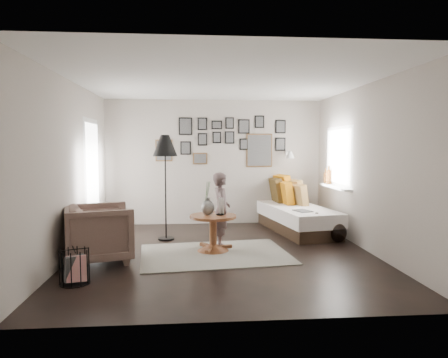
{
  "coord_description": "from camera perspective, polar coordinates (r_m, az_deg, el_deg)",
  "views": [
    {
      "loc": [
        -0.47,
        -5.98,
        1.63
      ],
      "look_at": [
        0.05,
        0.5,
        1.1
      ],
      "focal_mm": 32.0,
      "sensor_mm": 36.0,
      "label": 1
    }
  ],
  "objects": [
    {
      "name": "magazine_on_daybed",
      "position": [
        7.25,
        11.17,
        -4.49
      ],
      "size": [
        0.33,
        0.38,
        0.02
      ],
      "primitive_type": "cube",
      "rotation": [
        0.0,
        0.0,
        0.35
      ],
      "color": "black",
      "rests_on": "daybed"
    },
    {
      "name": "wall_right",
      "position": [
        6.58,
        19.85,
        1.51
      ],
      "size": [
        0.0,
        4.8,
        4.8
      ],
      "primitive_type": "plane",
      "rotation": [
        1.57,
        0.0,
        -1.57
      ],
      "color": "#ABA196",
      "rests_on": "ground"
    },
    {
      "name": "candles",
      "position": [
        6.19,
        -0.56,
        -3.96
      ],
      "size": [
        0.12,
        0.12,
        0.27
      ],
      "color": "black",
      "rests_on": "pedestal_table"
    },
    {
      "name": "daybed",
      "position": [
        7.92,
        10.23,
        -4.88
      ],
      "size": [
        1.26,
        2.26,
        1.04
      ],
      "rotation": [
        0.0,
        0.0,
        0.17
      ],
      "color": "black",
      "rests_on": "ground"
    },
    {
      "name": "demijohn_small",
      "position": [
        7.11,
        15.98,
        -7.37
      ],
      "size": [
        0.29,
        0.29,
        0.45
      ],
      "color": "black",
      "rests_on": "ground"
    },
    {
      "name": "ceiling",
      "position": [
        6.08,
        -0.1,
        13.85
      ],
      "size": [
        4.8,
        4.8,
        0.0
      ],
      "primitive_type": "plane",
      "rotation": [
        3.14,
        0.0,
        0.0
      ],
      "color": "white",
      "rests_on": "wall_back"
    },
    {
      "name": "demijohn_large",
      "position": [
        7.11,
        13.08,
        -7.13
      ],
      "size": [
        0.33,
        0.33,
        0.5
      ],
      "color": "black",
      "rests_on": "ground"
    },
    {
      "name": "armchair",
      "position": [
        5.95,
        -17.41,
        -7.4
      ],
      "size": [
        1.11,
        1.1,
        0.82
      ],
      "primitive_type": "imported",
      "rotation": [
        0.0,
        0.0,
        1.87
      ],
      "color": "brown",
      "rests_on": "ground"
    },
    {
      "name": "magazine_basket",
      "position": [
        5.16,
        -20.57,
        -11.66
      ],
      "size": [
        0.43,
        0.43,
        0.41
      ],
      "rotation": [
        0.0,
        0.0,
        0.38
      ],
      "color": "black",
      "rests_on": "ground"
    },
    {
      "name": "ground",
      "position": [
        6.21,
        -0.09,
        -10.54
      ],
      "size": [
        4.8,
        4.8,
        0.0
      ],
      "primitive_type": "plane",
      "color": "black",
      "rests_on": "ground"
    },
    {
      "name": "wall_back",
      "position": [
        8.4,
        -1.38,
        2.4
      ],
      "size": [
        4.5,
        0.0,
        4.5
      ],
      "primitive_type": "plane",
      "rotation": [
        1.57,
        0.0,
        0.0
      ],
      "color": "#ABA196",
      "rests_on": "ground"
    },
    {
      "name": "gallery_wall",
      "position": [
        8.4,
        0.59,
        5.42
      ],
      "size": [
        2.74,
        0.03,
        1.08
      ],
      "color": "brown",
      "rests_on": "wall_back"
    },
    {
      "name": "vase",
      "position": [
        6.2,
        -2.33,
        -3.69
      ],
      "size": [
        0.21,
        0.21,
        0.52
      ],
      "color": "black",
      "rests_on": "pedestal_table"
    },
    {
      "name": "wall_sconce",
      "position": [
        8.36,
        9.41,
        3.45
      ],
      "size": [
        0.18,
        0.36,
        0.16
      ],
      "color": "white",
      "rests_on": "wall_back"
    },
    {
      "name": "floor_lamp",
      "position": [
        6.98,
        -8.41,
        4.18
      ],
      "size": [
        0.43,
        0.43,
        1.83
      ],
      "rotation": [
        0.0,
        0.0,
        0.34
      ],
      "color": "black",
      "rests_on": "ground"
    },
    {
      "name": "child",
      "position": [
        6.4,
        -0.38,
        -4.51
      ],
      "size": [
        0.32,
        0.46,
        1.22
      ],
      "primitive_type": "imported",
      "rotation": [
        0.0,
        0.0,
        1.62
      ],
      "color": "brown",
      "rests_on": "ground"
    },
    {
      "name": "pedestal_table",
      "position": [
        6.26,
        -1.57,
        -7.93
      ],
      "size": [
        0.73,
        0.73,
        0.57
      ],
      "rotation": [
        0.0,
        0.0,
        -0.11
      ],
      "color": "brown",
      "rests_on": "ground"
    },
    {
      "name": "rug",
      "position": [
        6.14,
        -1.31,
        -10.66
      ],
      "size": [
        2.35,
        1.76,
        0.01
      ],
      "primitive_type": "cube",
      "rotation": [
        0.0,
        0.0,
        0.11
      ],
      "color": "beige",
      "rests_on": "ground"
    },
    {
      "name": "door_left",
      "position": [
        7.42,
        -18.34,
        -0.06
      ],
      "size": [
        0.0,
        2.14,
        2.14
      ],
      "color": "white",
      "rests_on": "wall_left"
    },
    {
      "name": "armchair_cushion",
      "position": [
        5.98,
        -17.03,
        -6.63
      ],
      "size": [
        0.46,
        0.46,
        0.17
      ],
      "primitive_type": "cube",
      "rotation": [
        -0.21,
        0.0,
        0.26
      ],
      "color": "white",
      "rests_on": "armchair"
    },
    {
      "name": "wall_left",
      "position": [
        6.25,
        -21.14,
        1.32
      ],
      "size": [
        0.0,
        4.8,
        4.8
      ],
      "primitive_type": "plane",
      "rotation": [
        1.57,
        0.0,
        1.57
      ],
      "color": "#ABA196",
      "rests_on": "ground"
    },
    {
      "name": "window_right",
      "position": [
        7.82,
        15.21,
        -0.63
      ],
      "size": [
        0.15,
        1.32,
        1.3
      ],
      "color": "white",
      "rests_on": "wall_right"
    },
    {
      "name": "wall_front",
      "position": [
        3.63,
        2.88,
        -0.54
      ],
      "size": [
        4.5,
        0.0,
        4.5
      ],
      "primitive_type": "plane",
      "rotation": [
        -1.57,
        0.0,
        0.0
      ],
      "color": "#ABA196",
      "rests_on": "ground"
    }
  ]
}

